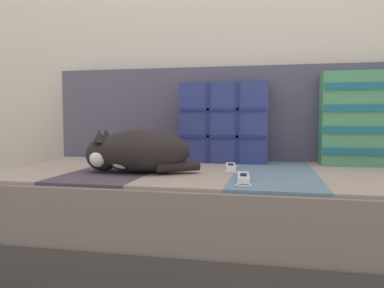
% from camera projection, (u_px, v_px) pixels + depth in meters
% --- Properties ---
extents(ground_plane, '(14.00, 14.00, 0.00)m').
position_uv_depth(ground_plane, '(233.00, 271.00, 1.35)').
color(ground_plane, '#A89E8E').
extents(couch, '(1.84, 0.89, 0.35)m').
position_uv_depth(couch, '(236.00, 216.00, 1.43)').
color(couch, '#3D3838').
rests_on(couch, ground_plane).
extents(sofa_backrest, '(1.80, 0.14, 0.43)m').
position_uv_depth(sofa_backrest, '(243.00, 114.00, 1.77)').
color(sofa_backrest, '#514C60').
rests_on(sofa_backrest, couch).
extents(throw_pillow_quilted, '(0.38, 0.14, 0.35)m').
position_uv_depth(throw_pillow_quilted, '(224.00, 123.00, 1.65)').
color(throw_pillow_quilted, navy).
rests_on(throw_pillow_quilted, couch).
extents(throw_pillow_striped, '(0.44, 0.14, 0.38)m').
position_uv_depth(throw_pillow_striped, '(377.00, 119.00, 1.52)').
color(throw_pillow_striped, '#4C9366').
rests_on(throw_pillow_striped, couch).
extents(sleeping_cat, '(0.42, 0.22, 0.15)m').
position_uv_depth(sleeping_cat, '(135.00, 152.00, 1.34)').
color(sleeping_cat, black).
rests_on(sleeping_cat, couch).
extents(game_remote_near, '(0.06, 0.19, 0.02)m').
position_uv_depth(game_remote_near, '(231.00, 167.00, 1.42)').
color(game_remote_near, white).
rests_on(game_remote_near, couch).
extents(game_remote_far, '(0.06, 0.20, 0.02)m').
position_uv_depth(game_remote_far, '(243.00, 178.00, 1.16)').
color(game_remote_far, white).
rests_on(game_remote_far, couch).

